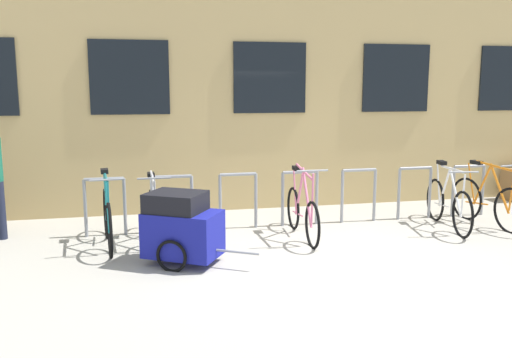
{
  "coord_description": "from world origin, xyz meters",
  "views": [
    {
      "loc": [
        -2.36,
        -6.35,
        2.2
      ],
      "look_at": [
        -0.6,
        1.6,
        0.82
      ],
      "focal_mm": 38.67,
      "sensor_mm": 36.0,
      "label": 1
    }
  ],
  "objects": [
    {
      "name": "storefront_building",
      "position": [
        -0.0,
        6.67,
        2.39
      ],
      "size": [
        28.0,
        6.98,
        4.78
      ],
      "color": "tan",
      "rests_on": "ground"
    },
    {
      "name": "ground_plane",
      "position": [
        0.0,
        0.0,
        0.0
      ],
      "size": [
        42.0,
        42.0,
        0.0
      ],
      "primitive_type": "plane",
      "color": "#B2ADA0"
    },
    {
      "name": "bicycle_orange",
      "position": [
        3.1,
        1.23,
        0.39
      ],
      "size": [
        0.44,
        1.68,
        1.06
      ],
      "color": "black",
      "rests_on": "ground"
    },
    {
      "name": "bicycle_silver",
      "position": [
        -2.14,
        1.39,
        0.38
      ],
      "size": [
        0.44,
        1.72,
        1.04
      ],
      "color": "black",
      "rests_on": "ground"
    },
    {
      "name": "bike_trailer",
      "position": [
        -1.82,
        0.37,
        0.46
      ],
      "size": [
        1.4,
        1.02,
        0.92
      ],
      "color": "navy",
      "rests_on": "ground"
    },
    {
      "name": "bicycle_pink",
      "position": [
        0.01,
        1.21,
        0.38
      ],
      "size": [
        0.44,
        1.74,
        1.1
      ],
      "color": "black",
      "rests_on": "ground"
    },
    {
      "name": "bicycle_teal",
      "position": [
        -2.76,
        1.35,
        0.4
      ],
      "size": [
        0.44,
        1.73,
        1.06
      ],
      "color": "black",
      "rests_on": "ground"
    },
    {
      "name": "bike_rack",
      "position": [
        0.18,
        1.9,
        0.53
      ],
      "size": [
        6.62,
        0.05,
        0.88
      ],
      "color": "gray",
      "rests_on": "ground"
    },
    {
      "name": "bicycle_white",
      "position": [
        2.4,
        1.23,
        0.39
      ],
      "size": [
        0.46,
        1.76,
        1.04
      ],
      "color": "black",
      "rests_on": "ground"
    }
  ]
}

